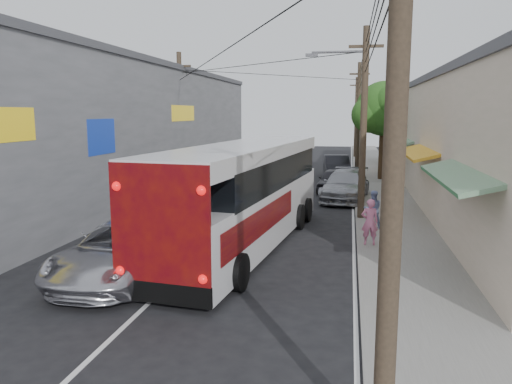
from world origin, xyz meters
TOP-DOWN VIEW (x-y plane):
  - ground at (0.00, 0.00)m, footprint 120.00×120.00m
  - sidewalk at (6.50, 20.00)m, footprint 3.00×80.00m
  - building_right at (10.99, 22.00)m, footprint 7.09×40.00m
  - building_left at (-8.50, 18.00)m, footprint 7.20×36.00m
  - utility_poles at (3.13, 20.33)m, footprint 11.80×45.28m
  - street_tree at (6.87, 26.02)m, footprint 4.40×4.00m
  - coach_bus at (1.21, 8.08)m, footprint 3.90×12.31m
  - jeepney at (-1.40, 4.16)m, footprint 2.70×5.65m
  - parked_suv at (4.50, 17.90)m, footprint 2.80×5.55m
  - parked_car_mid at (3.80, 20.64)m, footprint 1.98×4.02m
  - parked_car_far at (3.80, 27.00)m, footprint 2.12×4.87m
  - pedestrian_near at (5.40, 8.51)m, footprint 0.61×0.43m
  - pedestrian_far at (5.61, 11.07)m, footprint 0.79×0.66m

SIDE VIEW (x-z plane):
  - ground at x=0.00m, z-range 0.00..0.00m
  - sidewalk at x=6.50m, z-range 0.00..0.12m
  - parked_car_mid at x=3.80m, z-range 0.00..1.32m
  - parked_suv at x=4.50m, z-range 0.00..1.55m
  - jeepney at x=-1.40m, z-range 0.00..1.55m
  - parked_car_far at x=3.80m, z-range 0.00..1.56m
  - pedestrian_far at x=5.61m, z-range 0.12..1.58m
  - pedestrian_near at x=5.40m, z-range 0.12..1.69m
  - coach_bus at x=1.21m, z-range 0.06..3.55m
  - building_right at x=10.99m, z-range 0.03..6.28m
  - building_left at x=-8.50m, z-range 0.03..7.28m
  - utility_poles at x=3.13m, z-range 0.13..8.13m
  - street_tree at x=6.87m, z-range 1.37..7.97m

